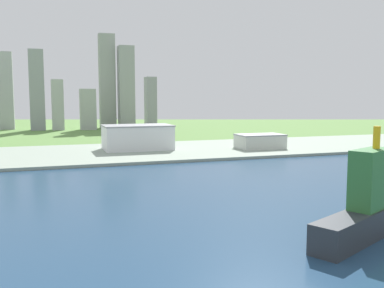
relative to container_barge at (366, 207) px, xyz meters
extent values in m
plane|color=#608E44|center=(-71.42, 76.07, -11.79)|extent=(2400.00, 2400.00, 0.00)
cube|color=navy|center=(-71.42, 16.07, -11.71)|extent=(840.00, 360.00, 0.15)
cube|color=#95A593|center=(-71.42, 266.07, -10.54)|extent=(840.00, 140.00, 2.50)
cube|color=#2D3338|center=(-2.40, -1.14, -6.42)|extent=(56.19, 34.25, 10.43)
cube|color=#337238|center=(3.69, 1.76, 9.76)|extent=(22.44, 16.97, 21.93)
cylinder|color=yellow|center=(6.27, 2.99, 24.89)|extent=(2.57, 2.57, 8.34)
cube|color=white|center=(-26.71, 274.90, 1.61)|extent=(62.10, 38.00, 21.78)
cube|color=gray|center=(-26.71, 274.90, 13.10)|extent=(63.35, 38.76, 1.20)
cube|color=silver|center=(86.19, 245.63, -3.10)|extent=(43.12, 27.33, 12.37)
cube|color=gray|center=(86.19, 245.63, 3.68)|extent=(43.98, 27.87, 1.20)
cube|color=#AAADB0|center=(-163.49, 624.18, 49.12)|extent=(22.15, 14.37, 121.82)
cube|color=gray|center=(-116.79, 591.04, 49.97)|extent=(22.02, 21.15, 123.52)
cube|color=#AAAEAD|center=(-87.13, 587.16, 27.37)|extent=(17.87, 22.98, 78.31)
cube|color=#A3A8A5|center=(-42.26, 575.22, 20.15)|extent=(24.34, 18.63, 63.87)
cube|color=#969997|center=(-7.22, 604.55, 65.04)|extent=(26.07, 14.98, 153.65)
cube|color=#96989B|center=(21.93, 593.90, 55.24)|extent=(24.74, 26.11, 134.04)
cube|color=gray|center=(68.63, 617.56, 31.06)|extent=(17.31, 24.63, 85.69)
camera|label=1|loc=(-110.50, -126.87, 39.84)|focal=40.90mm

